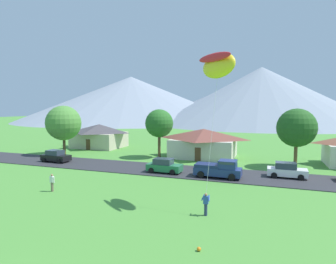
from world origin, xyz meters
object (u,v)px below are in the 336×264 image
parked_car_green_east_end (164,166)px  parked_car_black_mid_west (56,156)px  house_left_center (204,142)px  parked_car_white_mid_east (287,170)px  pickup_truck_navy_west_side (219,169)px  soccer_ball (199,249)px  tree_left_of_center (297,128)px  house_leftmost (99,135)px  watcher_person (52,182)px  kite_flyer_with_kite (218,67)px  tree_center (64,123)px  tree_near_left (159,124)px

parked_car_green_east_end → parked_car_black_mid_west: bearing=176.6°
house_left_center → parked_car_white_mid_east: size_ratio=2.49×
parked_car_white_mid_east → parked_car_green_east_end: bearing=-170.4°
pickup_truck_navy_west_side → soccer_ball: pickup_truck_navy_west_side is taller
tree_left_of_center → pickup_truck_navy_west_side: tree_left_of_center is taller
parked_car_black_mid_west → soccer_ball: parked_car_black_mid_west is taller
house_left_center → pickup_truck_navy_west_side: size_ratio=2.01×
house_leftmost → soccer_ball: 43.42m
watcher_person → kite_flyer_with_kite: bearing=5.7°
tree_center → pickup_truck_navy_west_side: 28.24m
tree_near_left → parked_car_black_mid_west: tree_near_left is taller
house_left_center → tree_center: size_ratio=1.28×
parked_car_green_east_end → pickup_truck_navy_west_side: bearing=-1.9°
parked_car_green_east_end → tree_left_of_center: bearing=30.0°
tree_near_left → soccer_ball: 29.75m
tree_near_left → parked_car_black_mid_west: 16.01m
house_leftmost → parked_car_green_east_end: size_ratio=2.29×
tree_left_of_center → parked_car_white_mid_east: (-1.42, -6.46, -4.38)m
house_left_center → tree_near_left: 7.73m
parked_car_green_east_end → soccer_ball: 18.70m
parked_car_black_mid_west → soccer_ball: size_ratio=17.83×
parked_car_green_east_end → watcher_person: size_ratio=2.54×
soccer_ball → house_left_center: bearing=101.9°
house_left_center → tree_left_of_center: 14.01m
tree_center → parked_car_black_mid_west: size_ratio=1.92×
tree_left_of_center → soccer_ball: bearing=-105.3°
pickup_truck_navy_west_side → watcher_person: pickup_truck_navy_west_side is taller
house_leftmost → soccer_ball: (28.03, -33.08, -2.26)m
house_leftmost → parked_car_white_mid_east: (33.58, -13.99, -1.51)m
tree_near_left → tree_center: size_ratio=0.93×
kite_flyer_with_kite → soccer_ball: 13.39m
tree_center → kite_flyer_with_kite: size_ratio=0.67×
tree_center → tree_near_left: bearing=10.1°
parked_car_white_mid_east → watcher_person: bearing=-148.6°
tree_center → kite_flyer_with_kite: 32.87m
house_leftmost → watcher_person: size_ratio=5.80×
tree_left_of_center → parked_car_black_mid_west: 33.55m
house_left_center → soccer_ball: bearing=-78.1°
parked_car_black_mid_west → kite_flyer_with_kite: size_ratio=0.35×
pickup_truck_navy_west_side → soccer_ball: (1.61, -16.54, -0.94)m
tree_near_left → house_leftmost: bearing=156.5°
parked_car_green_east_end → watcher_person: parked_car_green_east_end is taller
tree_center → watcher_person: bearing=-53.1°
kite_flyer_with_kite → watcher_person: (-15.18, -1.53, -10.18)m
house_leftmost → house_left_center: 22.15m
tree_left_of_center → soccer_ball: tree_left_of_center is taller
parked_car_white_mid_east → house_leftmost: bearing=157.4°
kite_flyer_with_kite → parked_car_green_east_end: bearing=130.9°
house_leftmost → tree_near_left: tree_near_left is taller
parked_car_white_mid_east → house_left_center: bearing=138.9°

